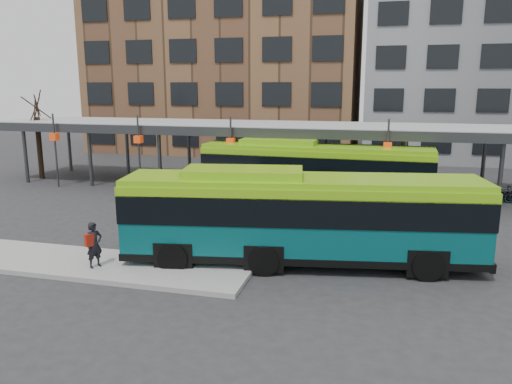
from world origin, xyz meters
name	(u,v)px	position (x,y,z in m)	size (l,w,h in m)	color
ground	(232,251)	(0.00, 0.00, 0.00)	(120.00, 120.00, 0.00)	#28282B
boarding_island	(68,262)	(-5.50, -3.00, 0.09)	(14.00, 3.00, 0.18)	gray
canopy	(290,128)	(-0.06, 12.87, 3.91)	(40.00, 6.53, 4.80)	#999B9E
tree	(39,145)	(-18.00, 12.00, 2.43)	(1.64, 1.64, 5.60)	black
building_brick	(229,41)	(-10.00, 32.00, 11.00)	(26.00, 14.00, 22.00)	brown
building_grey	(506,46)	(16.00, 32.00, 10.00)	(24.00, 14.00, 20.00)	slate
bus_front	(300,215)	(2.91, -0.76, 1.88)	(13.36, 4.87, 3.61)	#074C4F
bus_rear	(314,170)	(2.03, 9.54, 1.86)	(13.01, 3.25, 3.56)	#074C4F
pedestrian	(94,245)	(-4.07, -3.44, 1.02)	(0.64, 0.72, 1.66)	black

